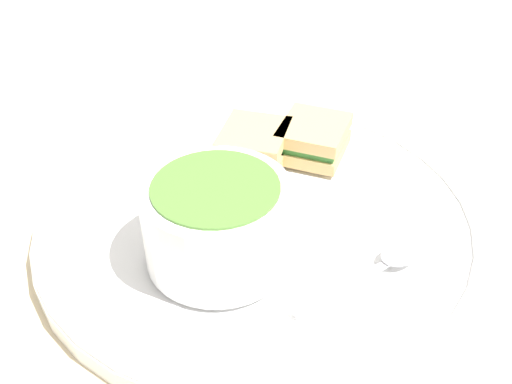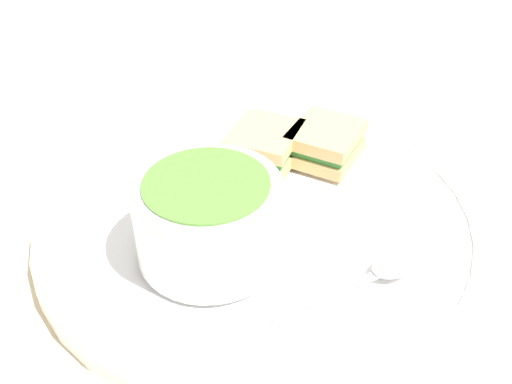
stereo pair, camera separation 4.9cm
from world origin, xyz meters
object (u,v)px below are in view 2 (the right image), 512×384
Objects in this scene: soup_bowl at (208,219)px; sandwich_half_far at (264,145)px; sandwich_half_near at (325,142)px; spoon at (382,271)px.

sandwich_half_far is at bearing 141.87° from soup_bowl.
sandwich_half_near and sandwich_half_far have the same top height.
sandwich_half_far is (-0.11, 0.08, -0.02)m from soup_bowl.
soup_bowl reaches higher than sandwich_half_near.
sandwich_half_near is (-0.09, 0.14, -0.02)m from soup_bowl.
sandwich_half_near is at bearing 123.32° from soup_bowl.
spoon is at bearing 59.74° from soup_bowl.
soup_bowl reaches higher than sandwich_half_far.
soup_bowl is 0.92× the size of spoon.
spoon is 0.18m from sandwich_half_far.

